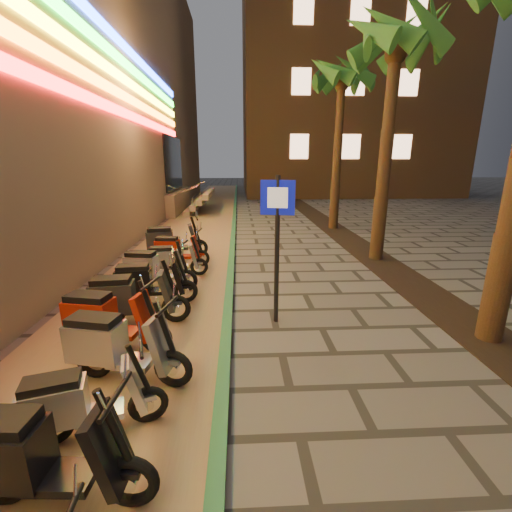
{
  "coord_description": "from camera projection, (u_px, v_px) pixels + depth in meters",
  "views": [
    {
      "loc": [
        -0.65,
        -3.07,
        2.95
      ],
      "look_at": [
        -0.34,
        3.19,
        1.2
      ],
      "focal_mm": 24.0,
      "sensor_mm": 36.0,
      "label": 1
    }
  ],
  "objects": [
    {
      "name": "planting_strip",
      "position": [
        406.0,
        280.0,
        8.76
      ],
      "size": [
        1.2,
        40.0,
        0.02
      ],
      "primitive_type": "cube",
      "color": "black",
      "rests_on": "ground"
    },
    {
      "name": "palm_d",
      "position": [
        342.0,
        85.0,
        13.9
      ],
      "size": [
        2.97,
        3.02,
        7.16
      ],
      "color": "#472D19",
      "rests_on": "ground"
    },
    {
      "name": "scooter_4",
      "position": [
        79.0,
        402.0,
        3.67
      ],
      "size": [
        1.46,
        0.77,
        1.04
      ],
      "rotation": [
        0.0,
        0.0,
        0.3
      ],
      "color": "black",
      "rests_on": "ground"
    },
    {
      "name": "palm_c",
      "position": [
        395.0,
        53.0,
        9.15
      ],
      "size": [
        2.97,
        3.02,
        6.91
      ],
      "color": "#472D19",
      "rests_on": "ground"
    },
    {
      "name": "scooter_5",
      "position": [
        114.0,
        346.0,
        4.63
      ],
      "size": [
        1.75,
        0.82,
        1.23
      ],
      "rotation": [
        0.0,
        0.0,
        -0.22
      ],
      "color": "black",
      "rests_on": "ground"
    },
    {
      "name": "scooter_12",
      "position": [
        170.0,
        241.0,
        10.52
      ],
      "size": [
        1.86,
        0.82,
        1.31
      ],
      "rotation": [
        0.0,
        0.0,
        0.19
      ],
      "color": "black",
      "rests_on": "ground"
    },
    {
      "name": "green_curb",
      "position": [
        233.0,
        238.0,
        13.34
      ],
      "size": [
        0.18,
        60.0,
        0.1
      ],
      "primitive_type": "cube",
      "color": "#276A3D",
      "rests_on": "ground"
    },
    {
      "name": "scooter_8",
      "position": [
        147.0,
        282.0,
        7.12
      ],
      "size": [
        1.66,
        0.63,
        1.17
      ],
      "rotation": [
        0.0,
        0.0,
        0.11
      ],
      "color": "black",
      "rests_on": "ground"
    },
    {
      "name": "scooter_11",
      "position": [
        176.0,
        250.0,
        9.86
      ],
      "size": [
        1.57,
        0.6,
        1.1
      ],
      "rotation": [
        0.0,
        0.0,
        -0.11
      ],
      "color": "black",
      "rests_on": "ground"
    },
    {
      "name": "ground",
      "position": [
        301.0,
        437.0,
        3.78
      ],
      "size": [
        120.0,
        120.0,
        0.0
      ],
      "primitive_type": "plane",
      "color": "#474442",
      "rests_on": "ground"
    },
    {
      "name": "apartment_block",
      "position": [
        341.0,
        54.0,
        31.65
      ],
      "size": [
        18.0,
        16.06,
        25.0
      ],
      "color": "brown",
      "rests_on": "ground"
    },
    {
      "name": "pedestrian_sign",
      "position": [
        277.0,
        230.0,
        6.05
      ],
      "size": [
        0.59,
        0.15,
        2.72
      ],
      "rotation": [
        0.0,
        0.0,
        -0.2
      ],
      "color": "black",
      "rests_on": "ground"
    },
    {
      "name": "scooter_9",
      "position": [
        152.0,
        269.0,
        7.99
      ],
      "size": [
        1.71,
        0.7,
        1.2
      ],
      "rotation": [
        0.0,
        0.0,
        -0.15
      ],
      "color": "black",
      "rests_on": "ground"
    },
    {
      "name": "parking_strip",
      "position": [
        189.0,
        239.0,
        13.27
      ],
      "size": [
        3.4,
        60.0,
        0.01
      ],
      "primitive_type": "cube",
      "color": "#8C7251",
      "rests_on": "ground"
    },
    {
      "name": "scooter_7",
      "position": [
        128.0,
        298.0,
        6.22
      ],
      "size": [
        1.76,
        0.66,
        1.24
      ],
      "rotation": [
        0.0,
        0.0,
        0.1
      ],
      "color": "black",
      "rests_on": "ground"
    },
    {
      "name": "scooter_10",
      "position": [
        171.0,
        260.0,
        8.91
      ],
      "size": [
        1.51,
        0.56,
        1.06
      ],
      "rotation": [
        0.0,
        0.0,
        0.1
      ],
      "color": "black",
      "rests_on": "ground"
    },
    {
      "name": "scooter_3",
      "position": [
        33.0,
        457.0,
        2.91
      ],
      "size": [
        1.7,
        0.59,
        1.2
      ],
      "rotation": [
        0.0,
        0.0,
        -0.07
      ],
      "color": "black",
      "rests_on": "ground"
    },
    {
      "name": "scooter_6",
      "position": [
        106.0,
        319.0,
        5.42
      ],
      "size": [
        1.74,
        0.78,
        1.22
      ],
      "rotation": [
        0.0,
        0.0,
        -0.2
      ],
      "color": "black",
      "rests_on": "ground"
    }
  ]
}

